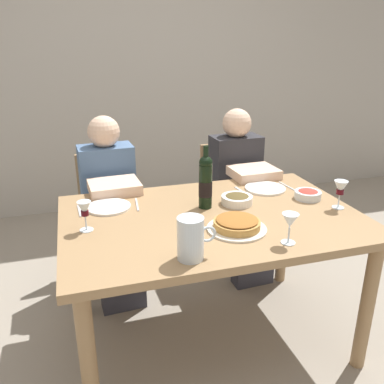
{
  "coord_description": "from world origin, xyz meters",
  "views": [
    {
      "loc": [
        -0.64,
        -1.77,
        1.59
      ],
      "look_at": [
        -0.08,
        0.08,
        0.87
      ],
      "focal_mm": 37.84,
      "sensor_mm": 36.0,
      "label": 1
    }
  ],
  "objects_px": {
    "water_pitcher": "(191,241)",
    "dinner_plate_left_setting": "(265,188)",
    "wine_glass_centre": "(340,189)",
    "dinner_plate_right_setting": "(109,207)",
    "dining_table": "(212,232)",
    "olive_bowl": "(237,199)",
    "chair_left": "(108,208)",
    "chair_right": "(227,194)",
    "wine_glass_left_diner": "(290,222)",
    "baked_tart": "(237,224)",
    "salad_bowl": "(308,194)",
    "diner_left": "(112,204)",
    "wine_glass_right_diner": "(85,210)",
    "wine_bottle": "(205,182)",
    "diner_right": "(241,190)"
  },
  "relations": [
    {
      "from": "diner_left",
      "to": "wine_glass_right_diner",
      "type": "bearing_deg",
      "value": 71.5
    },
    {
      "from": "olive_bowl",
      "to": "chair_left",
      "type": "relative_size",
      "value": 0.19
    },
    {
      "from": "wine_bottle",
      "to": "dinner_plate_left_setting",
      "type": "xyz_separation_m",
      "value": [
        0.43,
        0.16,
        -0.14
      ]
    },
    {
      "from": "water_pitcher",
      "to": "diner_right",
      "type": "distance_m",
      "value": 1.27
    },
    {
      "from": "wine_bottle",
      "to": "olive_bowl",
      "type": "height_order",
      "value": "wine_bottle"
    },
    {
      "from": "wine_glass_centre",
      "to": "dinner_plate_right_setting",
      "type": "xyz_separation_m",
      "value": [
        -1.16,
        0.35,
        -0.1
      ]
    },
    {
      "from": "dining_table",
      "to": "diner_left",
      "type": "xyz_separation_m",
      "value": [
        -0.44,
        0.65,
        -0.05
      ]
    },
    {
      "from": "olive_bowl",
      "to": "water_pitcher",
      "type": "bearing_deg",
      "value": -129.66
    },
    {
      "from": "salad_bowl",
      "to": "diner_left",
      "type": "xyz_separation_m",
      "value": [
        -1.03,
        0.59,
        -0.17
      ]
    },
    {
      "from": "dining_table",
      "to": "water_pitcher",
      "type": "bearing_deg",
      "value": -120.67
    },
    {
      "from": "dinner_plate_left_setting",
      "to": "dinner_plate_right_setting",
      "type": "height_order",
      "value": "same"
    },
    {
      "from": "diner_right",
      "to": "salad_bowl",
      "type": "bearing_deg",
      "value": 99.9
    },
    {
      "from": "wine_glass_right_diner",
      "to": "water_pitcher",
      "type": "bearing_deg",
      "value": -44.71
    },
    {
      "from": "water_pitcher",
      "to": "wine_glass_right_diner",
      "type": "height_order",
      "value": "water_pitcher"
    },
    {
      "from": "water_pitcher",
      "to": "baked_tart",
      "type": "relative_size",
      "value": 0.64
    },
    {
      "from": "water_pitcher",
      "to": "dinner_plate_left_setting",
      "type": "bearing_deg",
      "value": 44.8
    },
    {
      "from": "water_pitcher",
      "to": "dinner_plate_left_setting",
      "type": "xyz_separation_m",
      "value": [
        0.66,
        0.65,
        -0.07
      ]
    },
    {
      "from": "chair_left",
      "to": "diner_right",
      "type": "relative_size",
      "value": 0.75
    },
    {
      "from": "water_pitcher",
      "to": "diner_left",
      "type": "height_order",
      "value": "diner_left"
    },
    {
      "from": "baked_tart",
      "to": "olive_bowl",
      "type": "distance_m",
      "value": 0.32
    },
    {
      "from": "wine_glass_right_diner",
      "to": "dinner_plate_left_setting",
      "type": "bearing_deg",
      "value": 14.12
    },
    {
      "from": "dining_table",
      "to": "wine_glass_right_diner",
      "type": "distance_m",
      "value": 0.65
    },
    {
      "from": "wine_glass_centre",
      "to": "chair_left",
      "type": "xyz_separation_m",
      "value": [
        -1.13,
        0.99,
        -0.37
      ]
    },
    {
      "from": "baked_tart",
      "to": "chair_left",
      "type": "height_order",
      "value": "chair_left"
    },
    {
      "from": "dinner_plate_right_setting",
      "to": "diner_left",
      "type": "bearing_deg",
      "value": 83.08
    },
    {
      "from": "baked_tart",
      "to": "salad_bowl",
      "type": "distance_m",
      "value": 0.59
    },
    {
      "from": "wine_glass_centre",
      "to": "chair_right",
      "type": "bearing_deg",
      "value": 102.67
    },
    {
      "from": "wine_glass_centre",
      "to": "diner_left",
      "type": "xyz_separation_m",
      "value": [
        -1.12,
        0.75,
        -0.25
      ]
    },
    {
      "from": "wine_bottle",
      "to": "water_pitcher",
      "type": "distance_m",
      "value": 0.55
    },
    {
      "from": "wine_glass_centre",
      "to": "dinner_plate_right_setting",
      "type": "height_order",
      "value": "wine_glass_centre"
    },
    {
      "from": "baked_tart",
      "to": "diner_left",
      "type": "relative_size",
      "value": 0.24
    },
    {
      "from": "dining_table",
      "to": "dinner_plate_right_setting",
      "type": "relative_size",
      "value": 6.5
    },
    {
      "from": "dining_table",
      "to": "wine_bottle",
      "type": "relative_size",
      "value": 4.47
    },
    {
      "from": "wine_bottle",
      "to": "diner_left",
      "type": "distance_m",
      "value": 0.75
    },
    {
      "from": "dinner_plate_right_setting",
      "to": "chair_left",
      "type": "bearing_deg",
      "value": 86.6
    },
    {
      "from": "olive_bowl",
      "to": "chair_left",
      "type": "distance_m",
      "value": 1.05
    },
    {
      "from": "olive_bowl",
      "to": "salad_bowl",
      "type": "bearing_deg",
      "value": -6.27
    },
    {
      "from": "chair_left",
      "to": "diner_right",
      "type": "height_order",
      "value": "diner_right"
    },
    {
      "from": "olive_bowl",
      "to": "chair_right",
      "type": "xyz_separation_m",
      "value": [
        0.27,
        0.8,
        -0.29
      ]
    },
    {
      "from": "salad_bowl",
      "to": "diner_right",
      "type": "xyz_separation_m",
      "value": [
        -0.13,
        0.6,
        -0.17
      ]
    },
    {
      "from": "water_pitcher",
      "to": "diner_right",
      "type": "relative_size",
      "value": 0.16
    },
    {
      "from": "wine_glass_left_diner",
      "to": "chair_left",
      "type": "bearing_deg",
      "value": 118.05
    },
    {
      "from": "wine_glass_left_diner",
      "to": "dinner_plate_right_setting",
      "type": "bearing_deg",
      "value": 138.62
    },
    {
      "from": "dinner_plate_left_setting",
      "to": "wine_glass_centre",
      "type": "bearing_deg",
      "value": -56.85
    },
    {
      "from": "olive_bowl",
      "to": "chair_right",
      "type": "bearing_deg",
      "value": 71.47
    },
    {
      "from": "baked_tart",
      "to": "chair_left",
      "type": "bearing_deg",
      "value": 115.36
    },
    {
      "from": "baked_tart",
      "to": "dinner_plate_right_setting",
      "type": "relative_size",
      "value": 1.22
    },
    {
      "from": "dinner_plate_right_setting",
      "to": "chair_right",
      "type": "bearing_deg",
      "value": 34.89
    },
    {
      "from": "wine_glass_right_diner",
      "to": "chair_left",
      "type": "height_order",
      "value": "wine_glass_right_diner"
    },
    {
      "from": "wine_glass_left_diner",
      "to": "chair_left",
      "type": "height_order",
      "value": "wine_glass_left_diner"
    }
  ]
}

